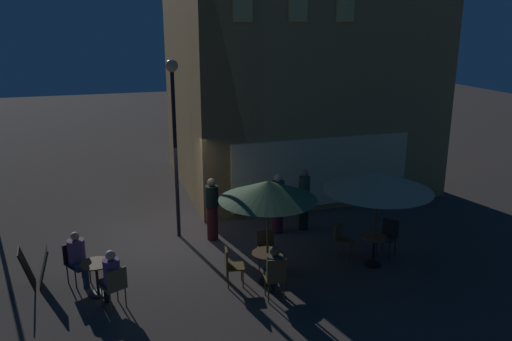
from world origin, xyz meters
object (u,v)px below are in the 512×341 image
(patio_umbrella_1, at_px, (378,181))
(cafe_chair_4, at_px, (341,237))
(cafe_table_0, at_px, (267,261))
(patron_standing_3, at_px, (304,199))
(cafe_chair_6, at_px, (115,284))
(street_lamp_near_corner, at_px, (174,119))
(cafe_chair_5, at_px, (75,259))
(patron_seated_0, at_px, (274,267))
(cafe_table_1, at_px, (374,246))
(patron_seated_2, at_px, (111,275))
(cafe_chair_2, at_px, (276,276))
(cafe_chair_3, at_px, (388,234))
(patron_standing_5, at_px, (278,203))
(patio_umbrella_0, at_px, (268,191))
(patron_standing_4, at_px, (212,209))
(menu_sandwich_board, at_px, (35,267))
(cafe_chair_1, at_px, (231,263))
(patron_seated_1, at_px, (78,255))
(cafe_table_2, at_px, (97,273))

(patio_umbrella_1, distance_m, cafe_chair_4, 1.81)
(cafe_table_0, xyz_separation_m, patron_standing_3, (1.95, 2.66, 0.37))
(cafe_chair_6, bearing_deg, street_lamp_near_corner, -54.60)
(cafe_chair_5, bearing_deg, patio_umbrella_1, 48.61)
(patron_seated_0, bearing_deg, street_lamp_near_corner, 26.03)
(cafe_table_1, height_order, patron_seated_2, patron_seated_2)
(cafe_chair_4, bearing_deg, cafe_chair_2, -95.23)
(cafe_chair_3, xyz_separation_m, patron_standing_5, (-2.18, 2.16, 0.30))
(cafe_table_0, distance_m, patio_umbrella_0, 1.66)
(cafe_table_0, distance_m, patron_standing_4, 2.83)
(menu_sandwich_board, relative_size, cafe_table_0, 1.21)
(menu_sandwich_board, xyz_separation_m, patio_umbrella_0, (4.96, -1.37, 1.73))
(menu_sandwich_board, relative_size, patron_seated_0, 0.73)
(cafe_chair_2, relative_size, cafe_chair_5, 1.06)
(patron_standing_4, bearing_deg, cafe_chair_1, -114.57)
(patio_umbrella_0, bearing_deg, patron_standing_3, 53.76)
(patron_standing_3, height_order, patron_standing_4, patron_standing_3)
(cafe_chair_2, relative_size, cafe_chair_4, 1.14)
(patron_seated_1, xyz_separation_m, patron_standing_4, (3.39, 1.55, 0.16))
(patron_standing_4, bearing_deg, cafe_table_1, -59.31)
(cafe_chair_1, height_order, patron_seated_0, patron_seated_0)
(menu_sandwich_board, relative_size, cafe_chair_4, 1.03)
(cafe_chair_6, relative_size, patron_standing_3, 0.53)
(cafe_chair_5, bearing_deg, patron_standing_4, 81.27)
(patio_umbrella_0, distance_m, patron_standing_5, 3.21)
(cafe_table_1, relative_size, patron_standing_4, 0.43)
(cafe_chair_1, bearing_deg, cafe_table_2, -179.20)
(street_lamp_near_corner, height_order, cafe_table_1, street_lamp_near_corner)
(menu_sandwich_board, distance_m, cafe_table_1, 7.78)
(cafe_chair_5, bearing_deg, cafe_chair_1, 39.29)
(cafe_table_2, distance_m, patron_seated_1, 0.75)
(street_lamp_near_corner, xyz_separation_m, cafe_chair_3, (4.85, -2.72, -2.71))
(patio_umbrella_0, relative_size, patron_standing_4, 1.40)
(patron_seated_0, bearing_deg, patio_umbrella_0, 0.00)
(patio_umbrella_1, bearing_deg, cafe_chair_3, 33.92)
(patron_seated_1, bearing_deg, patron_seated_2, -2.31)
(menu_sandwich_board, xyz_separation_m, cafe_chair_1, (4.15, -1.24, 0.08))
(cafe_table_1, height_order, cafe_chair_2, cafe_chair_2)
(street_lamp_near_corner, bearing_deg, patron_seated_0, -69.97)
(cafe_table_1, relative_size, cafe_chair_5, 0.81)
(street_lamp_near_corner, relative_size, patron_standing_4, 2.77)
(patio_umbrella_1, height_order, cafe_chair_4, patio_umbrella_1)
(cafe_table_2, height_order, patron_standing_5, patron_standing_5)
(cafe_chair_2, xyz_separation_m, cafe_chair_4, (2.26, 1.53, -0.06))
(cafe_chair_1, xyz_separation_m, cafe_chair_6, (-2.50, -0.29, 0.03))
(cafe_chair_3, xyz_separation_m, patron_seated_1, (-7.41, 0.67, 0.15))
(street_lamp_near_corner, bearing_deg, cafe_chair_3, -29.28)
(menu_sandwich_board, distance_m, patron_seated_2, 2.13)
(cafe_chair_2, xyz_separation_m, patron_standing_5, (1.27, 3.48, 0.27))
(cafe_chair_4, distance_m, patron_standing_3, 1.98)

